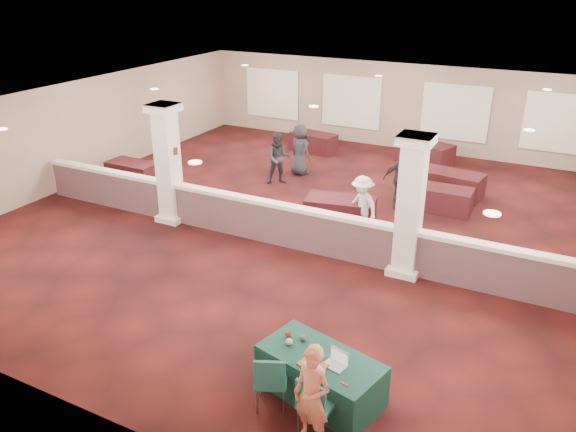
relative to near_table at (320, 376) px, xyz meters
The scene contains 32 objects.
ground 6.71m from the near_table, 115.92° to the left, with size 16.00×16.00×0.00m, color #3F100F.
wall_back 14.38m from the near_table, 101.80° to the left, with size 16.00×0.04×3.20m, color gray.
wall_front 3.74m from the near_table, 146.05° to the right, with size 16.00×0.04×3.20m, color gray.
wall_left 12.54m from the near_table, 151.12° to the left, with size 0.04×16.00×3.20m, color gray.
ceiling 7.27m from the near_table, 115.92° to the left, with size 16.00×16.00×0.02m, color white.
partition_wall 5.40m from the near_table, 122.91° to the left, with size 15.60×0.28×1.10m.
column_left 7.96m from the near_table, 144.85° to the left, with size 0.72×0.72×3.20m.
column_right 4.70m from the near_table, 89.11° to the left, with size 0.72×0.72×3.20m.
sconce_left 8.26m from the near_table, 145.99° to the left, with size 0.12×0.12×0.18m.
sconce_right 7.81m from the near_table, 143.64° to the left, with size 0.12×0.12×0.18m.
near_table is the anchor object (origin of this frame).
conf_chair_main 0.85m from the near_table, 72.01° to the right, with size 0.52×0.53×0.99m.
conf_chair_side 0.87m from the near_table, 131.09° to the right, with size 0.66×0.66×1.00m.
woman 1.08m from the near_table, 73.23° to the right, with size 0.59×0.39×1.63m, color #D07D5A.
far_table_front_left 11.39m from the near_table, 145.91° to the left, with size 1.65×0.83×0.67m, color black.
far_table_front_center 6.71m from the near_table, 109.40° to the left, with size 1.83×0.92×0.74m, color black.
far_table_front_right 8.52m from the near_table, 90.31° to the left, with size 1.69×0.85×0.69m, color black.
far_table_back_left 13.43m from the near_table, 115.08° to the left, with size 1.69×0.85×0.69m, color black.
far_table_back_center 12.62m from the near_table, 97.00° to the left, with size 1.90×0.95×0.77m, color black.
far_table_back_right 9.84m from the near_table, 90.21° to the left, with size 1.82×0.91×0.74m, color black.
attendee_a 9.88m from the near_table, 121.66° to the left, with size 0.81×0.45×1.69m, color black.
attendee_b 6.23m from the near_table, 104.20° to the left, with size 1.01×0.46×1.57m, color beige.
attendee_c 8.31m from the near_table, 98.10° to the left, with size 1.00×0.48×1.71m, color black.
attendee_d 10.76m from the near_table, 117.60° to the left, with size 0.84×0.45×1.69m, color black.
laptop_base 0.50m from the near_table, 23.72° to the right, with size 0.34×0.24×0.02m, color silver.
laptop_screen 0.60m from the near_table, ahead, with size 0.34×0.01×0.23m, color silver.
screen_glow 0.58m from the near_table, ahead, with size 0.31×0.00×0.20m, color silver.
knitting 0.47m from the near_table, 92.94° to the right, with size 0.41×0.31×0.03m, color orange.
yarn_cream 0.72m from the near_table, behind, with size 0.11×0.11×0.11m, color beige.
yarn_red 0.84m from the near_table, 161.66° to the left, with size 0.10×0.10×0.10m, color #611F13.
yarn_grey 0.64m from the near_table, 150.82° to the left, with size 0.11×0.11×0.11m, color #4D4E52.
scissors 0.82m from the near_table, 37.56° to the right, with size 0.12×0.03×0.01m, color red.
Camera 1 is at (5.71, -12.62, 6.25)m, focal length 35.00 mm.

